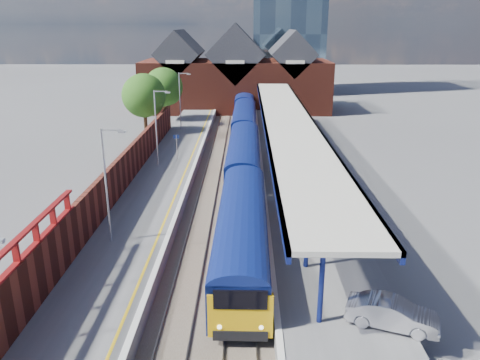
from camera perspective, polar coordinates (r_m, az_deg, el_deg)
The scene contains 22 objects.
ground at distance 51.64m, azimuth -1.16°, elevation 3.22°, with size 240.00×240.00×0.00m, color #5B5B5E.
ballast_bed at distance 42.07m, azimuth -1.61°, elevation -0.32°, with size 6.00×76.00×0.06m, color #473D33.
rails at distance 42.04m, azimuth -1.61°, elevation -0.20°, with size 4.51×76.00×0.14m.
left_platform at distance 42.50m, azimuth -9.04°, elevation 0.32°, with size 5.00×76.00×1.00m, color #565659.
right_platform at distance 42.11m, azimuth 6.57°, elevation 0.25°, with size 6.00×76.00×1.00m, color #565659.
coping_left at distance 42.01m, azimuth -5.91°, elevation 0.99°, with size 0.30×76.00×0.05m, color silver.
coping_right at distance 41.75m, azimuth 2.71°, elevation 0.95°, with size 0.30×76.00×0.05m, color silver.
yellow_line at distance 42.09m, azimuth -6.73°, elevation 0.96°, with size 0.14×76.00×0.01m, color yellow.
train at distance 51.20m, azimuth 0.51°, elevation 5.54°, with size 2.99×65.93×3.45m.
canopy at distance 42.73m, azimuth 5.86°, elevation 7.14°, with size 4.50×52.00×4.48m.
lamp_post_b at distance 28.36m, azimuth -15.82°, elevation 0.13°, with size 1.48×0.18×7.00m.
lamp_post_c at distance 43.42m, azimuth -10.03°, elevation 6.79°, with size 1.48×0.18×7.00m.
lamp_post_d at distance 58.98m, azimuth -7.22°, elevation 9.96°, with size 1.48×0.18×7.00m.
platform_sign at distance 45.62m, azimuth -7.74°, elevation 4.50°, with size 0.55×0.08×2.50m.
brick_wall at distance 36.48m, azimuth -14.87°, elevation 0.08°, with size 0.35×50.00×3.86m.
station_building at distance 78.23m, azimuth -0.50°, elevation 12.51°, with size 30.00×12.12×13.78m.
tree_near at distance 57.58m, azimuth -11.50°, elevation 9.90°, with size 5.20×5.20×8.10m.
tree_far at distance 65.17m, azimuth -9.18°, elevation 10.99°, with size 5.20×5.20×8.10m.
parked_car_red at distance 32.48m, azimuth 9.88°, elevation -3.26°, with size 1.66×4.13×1.41m, color maroon.
parked_car_silver at distance 22.12m, azimuth 18.08°, elevation -15.20°, with size 1.37×3.92×1.29m, color #ACABB0.
parked_car_dark at distance 32.50m, azimuth 10.35°, elevation -3.27°, with size 1.97×4.85×1.41m, color black.
parked_car_blue at distance 41.87m, azimuth 7.93°, elevation 1.74°, with size 2.15×4.66×1.29m, color navy.
Camera 1 is at (1.72, -19.79, 13.58)m, focal length 35.00 mm.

